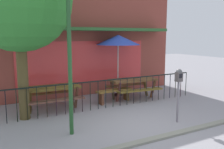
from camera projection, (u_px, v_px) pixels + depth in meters
ground at (143, 126)px, 6.65m from camera, size 40.00×40.00×0.00m
pub_storefront at (83, 39)px, 9.97m from camera, size 8.35×1.30×4.54m
patio_fence_front at (109, 88)px, 8.23m from camera, size 7.03×0.04×0.97m
picnic_table_left at (52, 91)px, 8.03m from camera, size 1.84×1.41×0.79m
picnic_table_right at (133, 83)px, 9.44m from camera, size 1.90×1.50×0.79m
patio_umbrella at (118, 40)px, 9.71m from camera, size 1.76×1.76×2.45m
patio_bench at (114, 93)px, 8.95m from camera, size 1.42×0.46×0.48m
parking_meter_near at (179, 81)px, 6.74m from camera, size 0.18×0.17×1.52m
street_lamp at (69, 40)px, 5.73m from camera, size 0.28×0.28×3.49m
curb_edge at (165, 137)px, 5.89m from camera, size 11.68×0.20×0.11m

